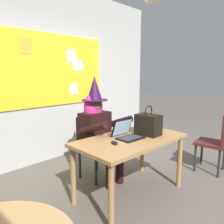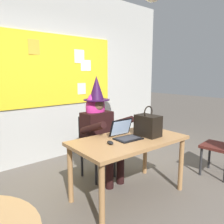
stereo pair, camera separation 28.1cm
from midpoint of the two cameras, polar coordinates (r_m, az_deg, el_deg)
ground_plane at (r=2.88m, az=2.87°, el=-21.61°), size 24.00×24.00×0.00m
wall_back_bulletin at (r=3.98m, az=-18.81°, el=9.29°), size 5.27×1.99×2.97m
desk_main at (r=2.73m, az=1.83°, el=-8.58°), size 1.41×0.82×0.73m
chair_at_desk at (r=3.30m, az=-7.49°, el=-7.95°), size 0.42×0.42×0.89m
person_costumed at (r=3.13m, az=-6.17°, el=-3.34°), size 0.60×0.65×1.47m
laptop at (r=2.70m, az=0.92°, el=-5.61°), size 0.33×0.32×0.22m
computer_mouse at (r=2.48m, az=-2.65°, el=-7.85°), size 0.08×0.12×0.03m
handbag at (r=2.83m, az=6.43°, el=-3.20°), size 0.20×0.30×0.38m
chair_extra_corner at (r=3.68m, az=23.23°, el=-6.49°), size 0.46×0.46×0.91m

